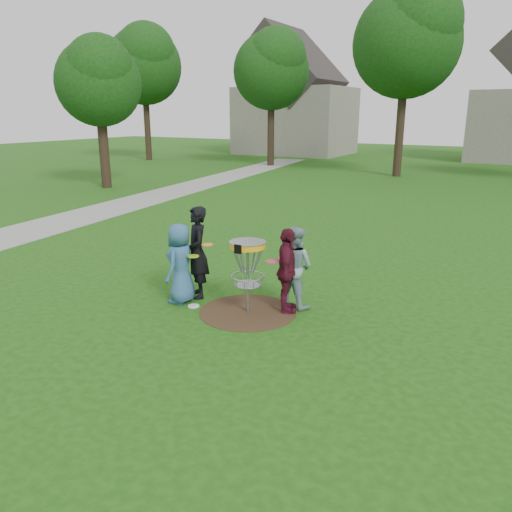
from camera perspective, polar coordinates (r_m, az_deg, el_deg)
The scene contains 11 objects.
ground at distance 9.26m, azimuth -0.94°, elevation -6.40°, with size 100.00×100.00×0.00m, color #19470F.
dirt_patch at distance 9.26m, azimuth -0.94°, elevation -6.38°, with size 1.80×1.80×0.01m, color #47331E.
concrete_path at distance 21.33m, azimuth -13.06°, elevation 6.21°, with size 2.20×40.00×0.02m, color #9E9E99.
player_blue at distance 9.60m, azimuth -8.62°, elevation -0.85°, with size 0.76×0.49×1.55m, color #315D86.
player_black at distance 9.80m, azimuth -6.74°, elevation 0.40°, with size 0.66×0.43×1.82m, color black.
player_grey at distance 9.33m, azimuth 4.40°, elevation -1.22°, with size 0.75×0.59×1.55m, color #7A969E.
player_maroon at distance 9.03m, azimuth 3.53°, elevation -1.70°, with size 0.92×0.38×1.57m, color #501223.
disc_on_grass at distance 9.57m, azimuth -7.14°, elevation -5.69°, with size 0.22×0.22×0.02m, color white.
disc_golf_basket at distance 8.92m, azimuth -0.97°, elevation -0.35°, with size 0.66×0.67×1.38m.
held_discs at distance 9.24m, azimuth -2.14°, elevation 0.08°, with size 1.73×0.87×0.18m.
tree_row at distance 28.39m, azimuth 23.44°, elevation 20.31°, with size 51.20×17.42×9.90m.
Camera 1 is at (4.41, -7.32, 3.56)m, focal length 35.00 mm.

